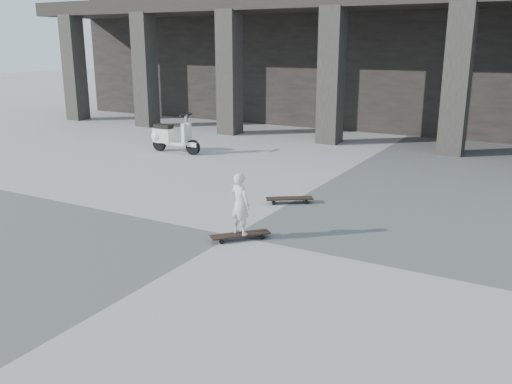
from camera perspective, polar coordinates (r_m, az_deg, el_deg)
The scene contains 6 objects.
ground at distance 8.65m, azimuth -2.47°, elevation -4.63°, with size 90.00×90.00×0.00m, color #51514E.
colonnade at distance 21.11m, azimuth 18.21°, elevation 14.89°, with size 28.00×8.82×6.00m.
longboard at distance 8.47m, azimuth -1.66°, elevation -4.55°, with size 0.79×0.85×0.09m.
skateboard_spare at distance 10.37m, azimuth 3.54°, elevation -0.74°, with size 0.86×0.70×0.11m.
child at distance 8.31m, azimuth -1.69°, elevation -1.26°, with size 0.36×0.23×0.97m, color beige.
scooter at distance 15.41m, azimuth -9.29°, elevation 5.80°, with size 1.58×0.51×1.10m.
Camera 1 is at (4.30, -6.90, 2.97)m, focal length 38.00 mm.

